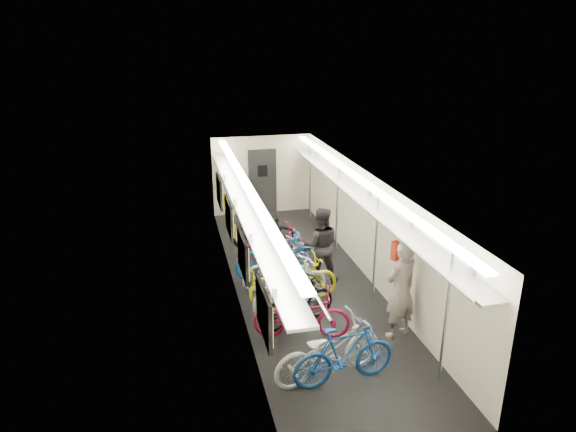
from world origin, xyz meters
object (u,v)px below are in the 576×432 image
backpack (398,250)px  bicycle_1 (345,354)px  passenger_near (401,290)px  passenger_mid (320,245)px  bicycle_0 (329,350)px

backpack → bicycle_1: bearing=-148.2°
passenger_near → passenger_mid: size_ratio=1.08×
bicycle_0 → backpack: 2.76m
bicycle_1 → backpack: backpack is taller
passenger_near → passenger_mid: (-0.75, 2.48, -0.07)m
bicycle_0 → passenger_near: bearing=-75.4°
backpack → passenger_mid: bearing=108.6°
bicycle_1 → passenger_near: passenger_near is taller
passenger_near → backpack: bearing=-130.3°
bicycle_0 → backpack: (1.95, 1.80, 0.77)m
bicycle_0 → passenger_near: 1.87m
bicycle_0 → bicycle_1: (0.20, -0.19, 0.01)m
bicycle_1 → passenger_mid: bearing=-16.5°
passenger_near → passenger_mid: bearing=-92.5°
bicycle_1 → backpack: 2.76m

